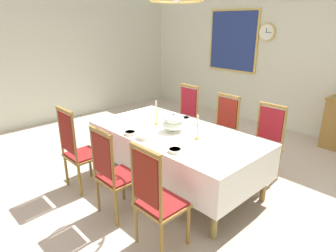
% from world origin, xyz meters
% --- Properties ---
extents(ground, '(7.67, 5.98, 0.04)m').
position_xyz_m(ground, '(0.00, 0.00, -0.02)').
color(ground, '#BCAF9F').
extents(back_wall, '(7.67, 0.08, 3.05)m').
position_xyz_m(back_wall, '(0.00, 3.03, 1.52)').
color(back_wall, beige).
rests_on(back_wall, ground).
extents(left_wall, '(0.08, 5.98, 3.05)m').
position_xyz_m(left_wall, '(-3.88, 0.00, 1.52)').
color(left_wall, beige).
rests_on(left_wall, ground).
extents(dining_table, '(2.34, 1.19, 0.77)m').
position_xyz_m(dining_table, '(0.00, -0.26, 0.69)').
color(dining_table, olive).
rests_on(dining_table, ground).
extents(tablecloth, '(2.36, 1.21, 0.45)m').
position_xyz_m(tablecloth, '(0.00, -0.26, 0.65)').
color(tablecloth, white).
rests_on(tablecloth, dining_table).
extents(chair_south_a, '(0.44, 0.42, 1.14)m').
position_xyz_m(chair_south_a, '(-0.79, -1.27, 0.57)').
color(chair_south_a, olive).
rests_on(chair_south_a, ground).
extents(chair_north_a, '(0.44, 0.42, 1.12)m').
position_xyz_m(chair_north_a, '(-0.79, 0.74, 0.56)').
color(chair_north_a, olive).
rests_on(chair_north_a, ground).
extents(chair_south_b, '(0.44, 0.42, 1.08)m').
position_xyz_m(chair_south_b, '(0.03, -1.26, 0.55)').
color(chair_south_b, olive).
rests_on(chair_south_b, ground).
extents(chair_north_b, '(0.44, 0.42, 1.09)m').
position_xyz_m(chair_north_b, '(0.03, 0.74, 0.55)').
color(chair_north_b, olive).
rests_on(chair_north_b, ground).
extents(chair_south_c, '(0.44, 0.42, 1.11)m').
position_xyz_m(chair_south_c, '(0.76, -1.27, 0.56)').
color(chair_south_c, olive).
rests_on(chair_south_c, ground).
extents(chair_north_c, '(0.44, 0.42, 1.08)m').
position_xyz_m(chair_north_c, '(0.76, 0.74, 0.55)').
color(chair_north_c, olive).
rests_on(chair_north_c, ground).
extents(soup_tureen, '(0.31, 0.31, 0.24)m').
position_xyz_m(soup_tureen, '(-0.03, -0.26, 0.89)').
color(soup_tureen, white).
rests_on(soup_tureen, tablecloth).
extents(candlestick_west, '(0.07, 0.07, 0.35)m').
position_xyz_m(candlestick_west, '(-0.38, -0.26, 0.91)').
color(candlestick_west, gold).
rests_on(candlestick_west, tablecloth).
extents(candlestick_east, '(0.07, 0.07, 0.31)m').
position_xyz_m(candlestick_east, '(0.38, -0.26, 0.89)').
color(candlestick_east, gold).
rests_on(candlestick_east, tablecloth).
extents(bowl_near_left, '(0.19, 0.19, 0.05)m').
position_xyz_m(bowl_near_left, '(-0.09, -0.72, 0.80)').
color(bowl_near_left, white).
rests_on(bowl_near_left, tablecloth).
extents(bowl_near_right, '(0.15, 0.15, 0.03)m').
position_xyz_m(bowl_near_right, '(-0.27, 0.22, 0.79)').
color(bowl_near_right, white).
rests_on(bowl_near_right, tablecloth).
extents(bowl_far_left, '(0.16, 0.16, 0.04)m').
position_xyz_m(bowl_far_left, '(-0.33, -0.76, 0.79)').
color(bowl_far_left, white).
rests_on(bowl_far_left, tablecloth).
extents(bowl_far_right, '(0.16, 0.16, 0.04)m').
position_xyz_m(bowl_far_right, '(0.45, -0.72, 0.79)').
color(bowl_far_right, white).
rests_on(bowl_far_right, tablecloth).
extents(spoon_primary, '(0.03, 0.18, 0.01)m').
position_xyz_m(spoon_primary, '(-0.22, -0.69, 0.77)').
color(spoon_primary, gold).
rests_on(spoon_primary, tablecloth).
extents(spoon_secondary, '(0.05, 0.18, 0.01)m').
position_xyz_m(spoon_secondary, '(-0.37, 0.24, 0.77)').
color(spoon_secondary, gold).
rests_on(spoon_secondary, tablecloth).
extents(mounted_clock, '(0.35, 0.06, 0.35)m').
position_xyz_m(mounted_clock, '(-0.59, 2.96, 1.93)').
color(mounted_clock, '#D1B251').
extents(framed_painting, '(1.26, 0.05, 1.35)m').
position_xyz_m(framed_painting, '(-1.41, 2.97, 1.73)').
color(framed_painting, '#D1B251').
extents(chandelier, '(0.62, 0.62, 0.66)m').
position_xyz_m(chandelier, '(-0.00, -0.26, 2.37)').
color(chandelier, gold).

